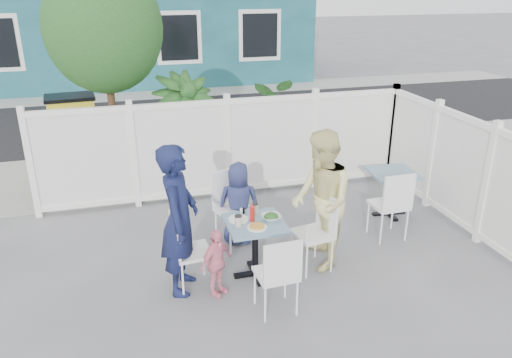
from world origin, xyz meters
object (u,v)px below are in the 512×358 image
object	(u,v)px
chair_near	(279,271)
woman	(321,201)
utility_cabinet	(75,138)
toddler	(216,263)
man	(179,220)
boy	(239,204)
main_table	(255,234)
spare_table	(392,182)
chair_back	(232,202)
chair_right	(318,226)
chair_left	(185,246)

from	to	relation	value
chair_near	woman	bearing A→B (deg)	43.40
chair_near	woman	size ratio (longest dim) A/B	0.53
utility_cabinet	toddler	world-z (taller)	utility_cabinet
utility_cabinet	chair_near	size ratio (longest dim) A/B	1.54
man	woman	bearing A→B (deg)	-70.14
man	boy	world-z (taller)	man
utility_cabinet	man	world-z (taller)	man
main_table	toddler	distance (m)	0.60
utility_cabinet	spare_table	xyz separation A→B (m)	(4.56, -2.94, -0.17)
chair_back	man	size ratio (longest dim) A/B	0.58
utility_cabinet	chair_right	world-z (taller)	utility_cabinet
woman	chair_right	bearing A→B (deg)	-28.88
main_table	chair_left	xyz separation A→B (m)	(-0.82, -0.04, -0.01)
spare_table	man	size ratio (longest dim) A/B	0.41
woman	boy	size ratio (longest dim) A/B	1.52
man	boy	bearing A→B (deg)	-27.91
chair_near	boy	size ratio (longest dim) A/B	0.81
utility_cabinet	spare_table	world-z (taller)	utility_cabinet
man	chair_left	bearing A→B (deg)	-83.32
chair_near	toddler	size ratio (longest dim) A/B	1.13
chair_back	chair_right	bearing A→B (deg)	115.58
main_table	man	size ratio (longest dim) A/B	0.41
main_table	woman	distance (m)	0.88
chair_left	toddler	size ratio (longest dim) A/B	1.15
chair_right	woman	xyz separation A→B (m)	(0.04, 0.06, 0.30)
main_table	toddler	world-z (taller)	toddler
toddler	chair_left	bearing A→B (deg)	105.76
chair_near	man	bearing A→B (deg)	136.92
chair_back	utility_cabinet	bearing A→B (deg)	-74.07
chair_left	woman	bearing A→B (deg)	87.51
chair_back	toddler	size ratio (longest dim) A/B	1.25
main_table	chair_near	distance (m)	0.79
chair_near	man	size ratio (longest dim) A/B	0.52
utility_cabinet	chair_left	bearing A→B (deg)	-76.64
main_table	chair_left	bearing A→B (deg)	-177.21
main_table	chair_back	bearing A→B (deg)	94.69
chair_right	woman	distance (m)	0.31
man	toddler	size ratio (longest dim) A/B	2.15
chair_right	boy	bearing A→B (deg)	32.30
chair_right	man	distance (m)	1.68
spare_table	chair_right	distance (m)	1.92
chair_right	toddler	world-z (taller)	chair_right
utility_cabinet	boy	size ratio (longest dim) A/B	1.24
utility_cabinet	chair_near	distance (m)	5.26
chair_back	boy	size ratio (longest dim) A/B	0.89
spare_table	chair_left	world-z (taller)	chair_left
chair_back	woman	distance (m)	1.25
man	toddler	xyz separation A→B (m)	(0.35, -0.23, -0.46)
utility_cabinet	man	distance (m)	4.23
woman	toddler	distance (m)	1.45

